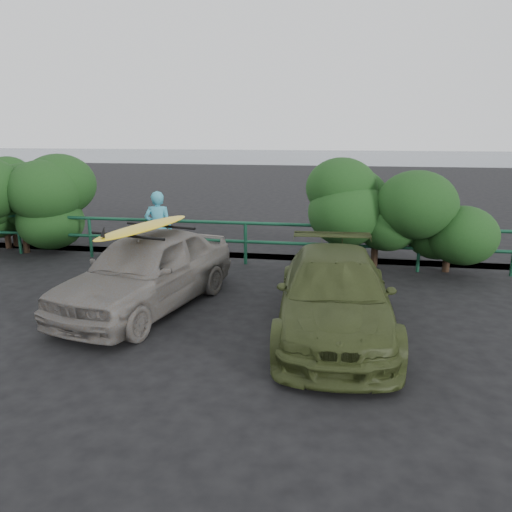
{
  "coord_description": "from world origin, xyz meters",
  "views": [
    {
      "loc": [
        3.26,
        -6.42,
        3.14
      ],
      "look_at": [
        1.84,
        1.7,
        1.05
      ],
      "focal_mm": 35.0,
      "sensor_mm": 36.0,
      "label": 1
    }
  ],
  "objects": [
    {
      "name": "ground",
      "position": [
        0.0,
        0.0,
        0.0
      ],
      "size": [
        80.0,
        80.0,
        0.0
      ],
      "primitive_type": "plane",
      "color": "black"
    },
    {
      "name": "ocean",
      "position": [
        0.0,
        60.0,
        0.0
      ],
      "size": [
        200.0,
        200.0,
        0.0
      ],
      "primitive_type": "plane",
      "color": "#545C67",
      "rests_on": "ground"
    },
    {
      "name": "guardrail",
      "position": [
        0.0,
        5.0,
        0.52
      ],
      "size": [
        14.0,
        0.08,
        1.04
      ],
      "primitive_type": null,
      "color": "#123F2A",
      "rests_on": "ground"
    },
    {
      "name": "shrub_left",
      "position": [
        -4.8,
        5.4,
        1.18
      ],
      "size": [
        3.2,
        2.4,
        2.37
      ],
      "primitive_type": null,
      "color": "#1A3F17",
      "rests_on": "ground"
    },
    {
      "name": "shrub_right",
      "position": [
        5.0,
        5.5,
        1.25
      ],
      "size": [
        3.2,
        2.4,
        2.5
      ],
      "primitive_type": null,
      "color": "#1A3F17",
      "rests_on": "ground"
    },
    {
      "name": "sedan",
      "position": [
        -0.15,
        1.7,
        0.7
      ],
      "size": [
        2.55,
        4.39,
        1.4
      ],
      "primitive_type": "imported",
      "rotation": [
        0.0,
        0.0,
        -0.23
      ],
      "color": "slate",
      "rests_on": "ground"
    },
    {
      "name": "olive_vehicle",
      "position": [
        3.19,
        1.14,
        0.63
      ],
      "size": [
        1.99,
        4.41,
        1.26
      ],
      "primitive_type": "imported",
      "rotation": [
        0.0,
        0.0,
        0.05
      ],
      "color": "#343E1B",
      "rests_on": "ground"
    },
    {
      "name": "man",
      "position": [
        -1.0,
        4.57,
        0.89
      ],
      "size": [
        0.7,
        0.51,
        1.77
      ],
      "primitive_type": "imported",
      "rotation": [
        0.0,
        0.0,
        3.28
      ],
      "color": "teal",
      "rests_on": "ground"
    },
    {
      "name": "roof_rack",
      "position": [
        -0.15,
        1.7,
        1.43
      ],
      "size": [
        1.66,
        1.33,
        0.05
      ],
      "primitive_type": null,
      "rotation": [
        0.0,
        0.0,
        -0.23
      ],
      "color": "black",
      "rests_on": "sedan"
    },
    {
      "name": "surfboard",
      "position": [
        -0.15,
        1.7,
        1.49
      ],
      "size": [
        1.12,
        2.66,
        0.08
      ],
      "primitive_type": "ellipsoid",
      "rotation": [
        0.0,
        0.0,
        -0.23
      ],
      "color": "gold",
      "rests_on": "roof_rack"
    }
  ]
}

